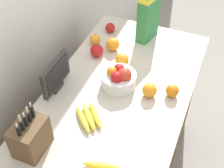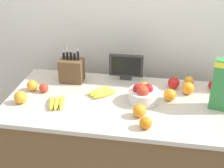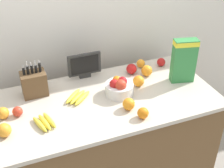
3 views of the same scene
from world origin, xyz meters
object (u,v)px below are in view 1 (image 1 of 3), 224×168
Objects in this scene: apple_middle at (110,28)px; orange_front_left at (150,90)px; fruit_bowl at (119,78)px; small_monitor at (56,75)px; knife_block at (30,137)px; orange_front_right at (122,60)px; cereal_box at (149,14)px; orange_near_bowl at (172,91)px; apple_rear at (97,51)px; orange_by_cereal at (95,39)px; banana_bunch_right at (89,117)px; orange_mid_left at (113,44)px.

orange_front_left is at bearing -138.19° from apple_middle.
fruit_bowl reaches higher than apple_middle.
knife_block is at bearing -167.30° from small_monitor.
orange_front_right and orange_front_left have the same top height.
cereal_box reaches higher than apple_middle.
orange_near_bowl is at bearing -67.89° from orange_front_left.
knife_block is 0.76m from apple_rear.
orange_near_bowl is 1.07× the size of orange_by_cereal.
orange_front_right is (0.33, -0.26, -0.07)m from small_monitor.
cereal_box is 4.89× the size of orange_by_cereal.
apple_middle is at bearing 110.98° from cereal_box.
fruit_bowl reaches higher than orange_front_left.
apple_middle is at bearing -14.05° from orange_by_cereal.
knife_block is 1.09m from cereal_box.
banana_bunch_right is at bearing 170.35° from fruit_bowl.
banana_bunch_right is 2.47× the size of orange_mid_left.
orange_front_left reaches higher than orange_near_bowl.
orange_by_cereal is at bearing 60.56° from orange_front_right.
orange_front_right is (0.17, 0.05, -0.02)m from fruit_bowl.
orange_mid_left is (0.26, 0.46, 0.01)m from orange_near_bowl.
apple_rear is (-0.31, 0.23, -0.14)m from cereal_box.
orange_front_left is (-0.52, -0.18, -0.14)m from cereal_box.
orange_near_bowl is at bearing -72.38° from small_monitor.
small_monitor is 0.52m from orange_front_left.
cereal_box is at bearing 19.20° from orange_front_left.
orange_mid_left is at bearing 42.01° from orange_front_right.
orange_by_cereal is (-0.17, 0.04, 0.00)m from apple_middle.
apple_middle is 0.99× the size of orange_by_cereal.
orange_by_cereal is at bearing -2.03° from small_monitor.
knife_block is 1.04m from apple_middle.
fruit_bowl is at bearing -63.20° from small_monitor.
banana_bunch_right is 2.56× the size of orange_front_left.
knife_block is at bearing -178.26° from apple_middle.
fruit_bowl reaches higher than orange_front_right.
orange_front_right reaches higher than orange_by_cereal.
orange_mid_left reaches higher than orange_by_cereal.
cereal_box is at bearing 32.18° from orange_near_bowl.
cereal_box reaches higher than orange_front_right.
small_monitor is at bearing 168.61° from cereal_box.
apple_rear reaches higher than apple_middle.
orange_near_bowl is 0.37m from orange_front_right.
cereal_box reaches higher than orange_near_bowl.
orange_by_cereal is (0.11, 0.06, -0.01)m from apple_rear.
orange_front_left is at bearing -128.44° from orange_front_right.
apple_rear is 1.21× the size of apple_middle.
banana_bunch_right is 2.85× the size of orange_near_bowl.
orange_front_left is at bearing -92.90° from fruit_bowl.
orange_front_right is (0.47, -0.00, 0.03)m from banana_bunch_right.
orange_front_right is 0.28m from orange_by_cereal.
apple_rear is (0.36, -0.08, -0.07)m from small_monitor.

